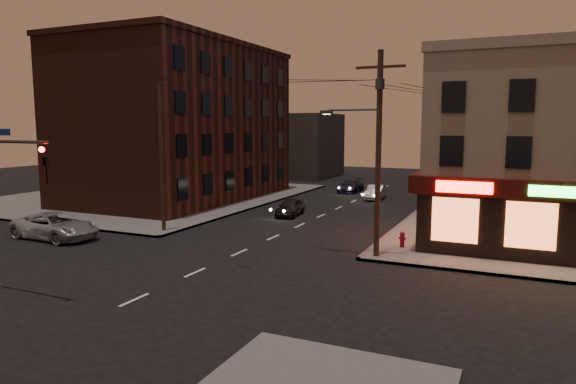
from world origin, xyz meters
The scene contains 14 objects.
ground centered at (0.00, 0.00, 0.00)m, with size 120.00×120.00×0.00m, color black.
sidewalk_nw centered at (-18.00, 19.00, 0.07)m, with size 24.00×28.00×0.15m, color #514F4C.
brick_apartment centered at (-14.50, 19.00, 6.65)m, with size 12.00×20.00×13.00m, color #431E15.
bg_building_ne_a centered at (14.00, 38.00, 3.50)m, with size 10.00×12.00×7.00m, color #3F3D3A.
bg_building_nw centered at (-13.00, 42.00, 4.00)m, with size 9.00×10.00×8.00m, color #3F3D3A.
bg_building_ne_b centered at (12.00, 52.00, 3.00)m, with size 8.00×8.00×6.00m, color #3F3D3A.
utility_pole_main centered at (6.68, 5.80, 5.76)m, with size 4.20×0.44×10.00m.
utility_pole_far centered at (6.80, 32.00, 4.65)m, with size 0.26×0.26×9.00m, color #382619.
utility_pole_west centered at (-6.80, 6.50, 4.65)m, with size 0.24×0.24×9.00m, color #382619.
suv_cross centered at (-11.44, 2.44, 0.76)m, with size 2.51×5.44×1.51m, color #92959A.
sedan_near centered at (-2.12, 15.14, 0.62)m, with size 1.47×3.66×1.25m, color black.
sedan_mid centered at (1.45, 25.79, 0.64)m, with size 1.36×3.91×1.29m, color gray.
sedan_far centered at (-2.12, 29.82, 0.63)m, with size 1.76×4.32×1.25m, color black.
fire_hydrant centered at (7.59, 8.16, 0.61)m, with size 0.38×0.38×0.85m.
Camera 1 is at (13.12, -18.69, 6.62)m, focal length 32.00 mm.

